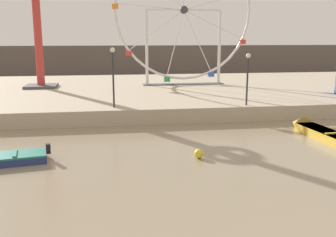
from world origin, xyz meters
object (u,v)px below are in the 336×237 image
(motorboat_mustard_yellow, at_px, (316,131))
(ferris_wheel_white_frame, at_px, (184,12))
(promenade_lamp_far, at_px, (113,69))
(mooring_buoy_orange, at_px, (199,154))
(promenade_lamp_near, at_px, (248,71))
(drop_tower_red_tower, at_px, (37,18))

(motorboat_mustard_yellow, height_order, ferris_wheel_white_frame, ferris_wheel_white_frame)
(promenade_lamp_far, bearing_deg, mooring_buoy_orange, -66.26)
(promenade_lamp_near, xyz_separation_m, mooring_buoy_orange, (-5.16, -8.01, -3.09))
(ferris_wheel_white_frame, xyz_separation_m, mooring_buoy_orange, (-3.22, -20.43, -7.64))
(ferris_wheel_white_frame, relative_size, promenade_lamp_far, 3.53)
(ferris_wheel_white_frame, xyz_separation_m, promenade_lamp_far, (-6.93, -11.98, -4.33))
(ferris_wheel_white_frame, bearing_deg, mooring_buoy_orange, -98.94)
(ferris_wheel_white_frame, xyz_separation_m, drop_tower_red_tower, (-13.38, -0.37, -0.64))
(promenade_lamp_near, bearing_deg, motorboat_mustard_yellow, -62.75)
(motorboat_mustard_yellow, xyz_separation_m, drop_tower_red_tower, (-17.80, 16.85, 6.96))
(drop_tower_red_tower, bearing_deg, motorboat_mustard_yellow, -43.42)
(promenade_lamp_near, bearing_deg, promenade_lamp_far, 177.11)
(drop_tower_red_tower, relative_size, mooring_buoy_orange, 28.77)
(drop_tower_red_tower, distance_m, mooring_buoy_orange, 23.56)
(motorboat_mustard_yellow, bearing_deg, promenade_lamp_near, 23.88)
(mooring_buoy_orange, bearing_deg, motorboat_mustard_yellow, 22.87)
(ferris_wheel_white_frame, bearing_deg, promenade_lamp_far, -120.07)
(motorboat_mustard_yellow, xyz_separation_m, promenade_lamp_near, (-2.47, 4.79, 3.05))
(drop_tower_red_tower, relative_size, promenade_lamp_near, 3.64)
(promenade_lamp_far, height_order, mooring_buoy_orange, promenade_lamp_far)
(mooring_buoy_orange, bearing_deg, promenade_lamp_far, 113.74)
(drop_tower_red_tower, relative_size, promenade_lamp_far, 3.27)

